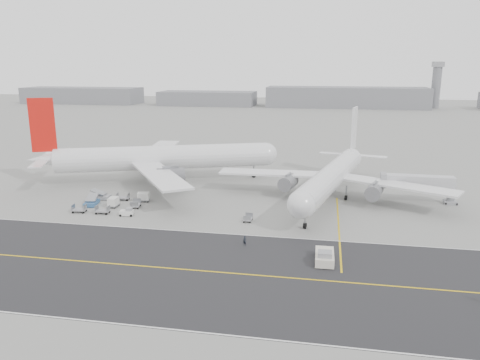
% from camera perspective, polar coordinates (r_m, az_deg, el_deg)
% --- Properties ---
extents(ground, '(700.00, 700.00, 0.00)m').
position_cam_1_polar(ground, '(89.00, -7.76, -5.63)').
color(ground, gray).
rests_on(ground, ground).
extents(taxiway, '(220.00, 59.00, 0.03)m').
position_cam_1_polar(taxiway, '(71.69, -8.37, -10.61)').
color(taxiway, '#2D2C2F').
rests_on(taxiway, ground).
extents(horizon_buildings, '(520.00, 28.00, 28.00)m').
position_cam_1_polar(horizon_buildings, '(340.84, 11.04, 8.72)').
color(horizon_buildings, slate).
rests_on(horizon_buildings, ground).
extents(control_tower, '(7.00, 7.00, 31.25)m').
position_cam_1_polar(control_tower, '(352.49, 22.81, 10.72)').
color(control_tower, slate).
rests_on(control_tower, ground).
extents(airliner_a, '(60.41, 59.34, 21.81)m').
position_cam_1_polar(airliner_a, '(121.81, -9.96, 2.69)').
color(airliner_a, white).
rests_on(airliner_a, ground).
extents(airliner_b, '(52.20, 53.38, 18.71)m').
position_cam_1_polar(airliner_b, '(106.51, 11.23, 0.53)').
color(airliner_b, white).
rests_on(airliner_b, ground).
extents(pushback_tug, '(2.91, 7.73, 2.21)m').
position_cam_1_polar(pushback_tug, '(73.81, 10.27, -9.18)').
color(pushback_tug, beige).
rests_on(pushback_tug, ground).
extents(jet_bridge, '(16.36, 3.49, 6.17)m').
position_cam_1_polar(jet_bridge, '(109.61, 20.92, -0.34)').
color(jet_bridge, gray).
rests_on(jet_bridge, ground).
extents(gse_cluster, '(20.09, 19.51, 2.15)m').
position_cam_1_polar(gse_cluster, '(103.75, -15.18, -3.14)').
color(gse_cluster, '#929297').
rests_on(gse_cluster, ground).
extents(stray_dolly, '(1.56, 2.44, 1.47)m').
position_cam_1_polar(stray_dolly, '(90.95, 0.99, -5.06)').
color(stray_dolly, silver).
rests_on(stray_dolly, ground).
extents(ground_crew_a, '(0.75, 0.62, 1.75)m').
position_cam_1_polar(ground_crew_a, '(78.88, 0.58, -7.43)').
color(ground_crew_a, black).
rests_on(ground_crew_a, ground).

